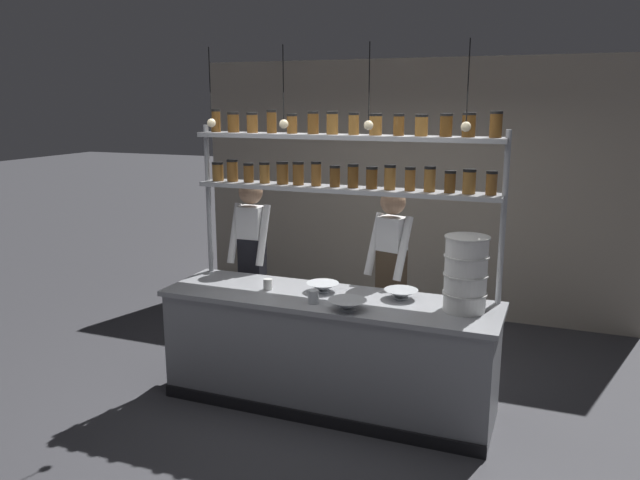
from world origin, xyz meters
name	(u,v)px	position (x,y,z in m)	size (l,w,h in m)	color
ground_plane	(328,403)	(0.00, 0.00, 0.00)	(40.00, 40.00, 0.00)	#3D3D42
back_wall	(408,188)	(0.00, 2.62, 1.45)	(5.09, 0.12, 2.89)	#9E9384
prep_counter	(328,351)	(0.00, 0.00, 0.46)	(2.69, 0.76, 0.92)	gray
spice_shelf_unit	(343,167)	(0.00, 0.33, 1.91)	(2.57, 0.28, 2.36)	#999BA0
chef_left	(252,258)	(-0.99, 0.59, 1.00)	(0.36, 0.30, 1.73)	black
chef_center	(391,272)	(0.33, 0.67, 0.99)	(0.41, 0.34, 1.70)	black
container_stack	(466,274)	(1.05, 0.05, 1.20)	(0.33, 0.33, 0.56)	white
prep_bowl_near_left	(347,305)	(0.24, -0.25, 0.96)	(0.29, 0.29, 0.08)	#B2B7BC
prep_bowl_center_front	(323,287)	(-0.09, 0.11, 0.96)	(0.26, 0.26, 0.07)	silver
prep_bowl_center_back	(401,294)	(0.55, 0.16, 0.96)	(0.27, 0.27, 0.07)	#B2B7BC
serving_cup_front	(313,297)	(-0.05, -0.20, 0.97)	(0.08, 0.08, 0.11)	#B2B7BC
serving_cup_by_board	(268,284)	(-0.53, 0.00, 0.96)	(0.07, 0.07, 0.09)	silver
pendant_light_row	(327,121)	(-0.02, 0.00, 2.29)	(2.08, 0.07, 0.62)	black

